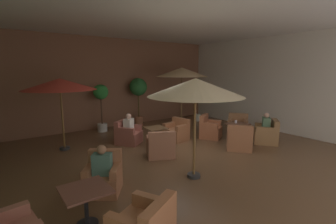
# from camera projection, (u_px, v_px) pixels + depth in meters

# --- Properties ---
(ground_plane) EXTENTS (10.49, 9.49, 0.02)m
(ground_plane) POSITION_uv_depth(u_px,v_px,m) (177.00, 154.00, 7.52)
(ground_plane) COLOR brown
(wall_back_brick) EXTENTS (10.49, 0.08, 3.99)m
(wall_back_brick) POSITION_uv_depth(u_px,v_px,m) (114.00, 83.00, 10.93)
(wall_back_brick) COLOR brown
(wall_back_brick) RESTS_ON ground_plane
(wall_right_plain) EXTENTS (0.08, 9.49, 3.99)m
(wall_right_plain) POSITION_uv_depth(u_px,v_px,m) (274.00, 84.00, 10.17)
(wall_right_plain) COLOR silver
(wall_right_plain) RESTS_ON ground_plane
(ceiling_slab) EXTENTS (10.49, 9.49, 0.06)m
(ceiling_slab) POSITION_uv_depth(u_px,v_px,m) (178.00, 19.00, 6.82)
(ceiling_slab) COLOR silver
(ceiling_slab) RESTS_ON wall_back_brick
(cafe_table_front_left) EXTENTS (0.70, 0.70, 0.65)m
(cafe_table_front_left) POSITION_uv_depth(u_px,v_px,m) (237.00, 128.00, 8.80)
(cafe_table_front_left) COLOR black
(cafe_table_front_left) RESTS_ON ground_plane
(armchair_front_left_north) EXTENTS (1.01, 1.00, 0.88)m
(armchair_front_left_north) POSITION_uv_depth(u_px,v_px,m) (210.00, 129.00, 9.23)
(armchair_front_left_north) COLOR #A25C3B
(armchair_front_left_north) RESTS_ON ground_plane
(armchair_front_left_east) EXTENTS (1.08, 1.08, 0.86)m
(armchair_front_left_east) POSITION_uv_depth(u_px,v_px,m) (239.00, 140.00, 7.84)
(armchair_front_left_east) COLOR #A0613D
(armchair_front_left_east) RESTS_ON ground_plane
(armchair_front_left_south) EXTENTS (1.08, 1.08, 0.86)m
(armchair_front_left_south) POSITION_uv_depth(u_px,v_px,m) (267.00, 134.00, 8.56)
(armchair_front_left_south) COLOR olive
(armchair_front_left_south) RESTS_ON ground_plane
(armchair_front_left_west) EXTENTS (1.06, 1.07, 0.82)m
(armchair_front_left_west) POSITION_uv_depth(u_px,v_px,m) (238.00, 126.00, 9.78)
(armchair_front_left_west) COLOR #996945
(armchair_front_left_west) RESTS_ON ground_plane
(cafe_table_front_right) EXTENTS (0.71, 0.71, 0.65)m
(cafe_table_front_right) POSITION_uv_depth(u_px,v_px,m) (156.00, 132.00, 8.18)
(cafe_table_front_right) COLOR black
(cafe_table_front_right) RESTS_ON ground_plane
(armchair_front_right_north) EXTENTS (1.05, 1.06, 0.82)m
(armchair_front_right_north) POSITION_uv_depth(u_px,v_px,m) (128.00, 135.00, 8.51)
(armchair_front_right_north) COLOR #A05649
(armchair_front_right_north) RESTS_ON ground_plane
(armchair_front_right_east) EXTENTS (1.02, 0.98, 0.83)m
(armchair_front_right_east) POSITION_uv_depth(u_px,v_px,m) (161.00, 147.00, 7.20)
(armchair_front_right_east) COLOR #A0664A
(armchair_front_right_east) RESTS_ON ground_plane
(armchair_front_right_south) EXTENTS (0.82, 0.89, 0.80)m
(armchair_front_right_south) POSITION_uv_depth(u_px,v_px,m) (177.00, 132.00, 8.94)
(armchair_front_right_south) COLOR #9D613D
(armchair_front_right_south) RESTS_ON ground_plane
(cafe_table_mid_center) EXTENTS (0.76, 0.76, 0.65)m
(cafe_table_mid_center) POSITION_uv_depth(u_px,v_px,m) (86.00, 196.00, 3.97)
(cafe_table_mid_center) COLOR black
(cafe_table_mid_center) RESTS_ON ground_plane
(armchair_mid_center_east) EXTENTS (0.99, 0.99, 0.87)m
(armchair_mid_center_east) POSITION_uv_depth(u_px,v_px,m) (103.00, 178.00, 5.12)
(armchair_mid_center_east) COLOR #A0623F
(armchair_mid_center_east) RESTS_ON ground_plane
(patio_umbrella_tall_red) EXTENTS (2.26, 2.26, 2.69)m
(patio_umbrella_tall_red) POSITION_uv_depth(u_px,v_px,m) (182.00, 72.00, 10.37)
(patio_umbrella_tall_red) COLOR #2D2D2D
(patio_umbrella_tall_red) RESTS_ON ground_plane
(patio_umbrella_center_beige) EXTENTS (2.25, 2.25, 2.32)m
(patio_umbrella_center_beige) POSITION_uv_depth(u_px,v_px,m) (60.00, 85.00, 7.54)
(patio_umbrella_center_beige) COLOR #2D2D2D
(patio_umbrella_center_beige) RESTS_ON ground_plane
(patio_umbrella_near_wall) EXTENTS (2.23, 2.23, 2.40)m
(patio_umbrella_near_wall) POSITION_uv_depth(u_px,v_px,m) (195.00, 88.00, 5.49)
(patio_umbrella_near_wall) COLOR #2D2D2D
(patio_umbrella_near_wall) RESTS_ON ground_plane
(potted_tree_left_corner) EXTENTS (0.86, 0.86, 1.83)m
(potted_tree_left_corner) POSITION_uv_depth(u_px,v_px,m) (198.00, 95.00, 12.15)
(potted_tree_left_corner) COLOR silver
(potted_tree_left_corner) RESTS_ON ground_plane
(potted_tree_mid_left) EXTENTS (0.62, 0.62, 2.00)m
(potted_tree_mid_left) POSITION_uv_depth(u_px,v_px,m) (101.00, 99.00, 10.01)
(potted_tree_mid_left) COLOR silver
(potted_tree_mid_left) RESTS_ON ground_plane
(potted_tree_mid_right) EXTENTS (0.81, 0.81, 2.22)m
(potted_tree_mid_right) POSITION_uv_depth(u_px,v_px,m) (138.00, 90.00, 11.04)
(potted_tree_mid_right) COLOR #A46345
(potted_tree_mid_right) RESTS_ON ground_plane
(patron_blue_shirt) EXTENTS (0.46, 0.42, 0.64)m
(patron_blue_shirt) POSITION_uv_depth(u_px,v_px,m) (102.00, 162.00, 5.01)
(patron_blue_shirt) COLOR #456B5C
(patron_blue_shirt) RESTS_ON ground_plane
(patron_by_window) EXTENTS (0.45, 0.43, 0.64)m
(patron_by_window) POSITION_uv_depth(u_px,v_px,m) (266.00, 123.00, 8.51)
(patron_by_window) COLOR #527654
(patron_by_window) RESTS_ON ground_plane
(patron_with_friend) EXTENTS (0.44, 0.42, 0.66)m
(patron_with_friend) POSITION_uv_depth(u_px,v_px,m) (129.00, 124.00, 8.43)
(patron_with_friend) COLOR silver
(patron_with_friend) RESTS_ON ground_plane
(iced_drink_cup) EXTENTS (0.08, 0.08, 0.11)m
(iced_drink_cup) POSITION_uv_depth(u_px,v_px,m) (236.00, 122.00, 8.84)
(iced_drink_cup) COLOR white
(iced_drink_cup) RESTS_ON cafe_table_front_left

